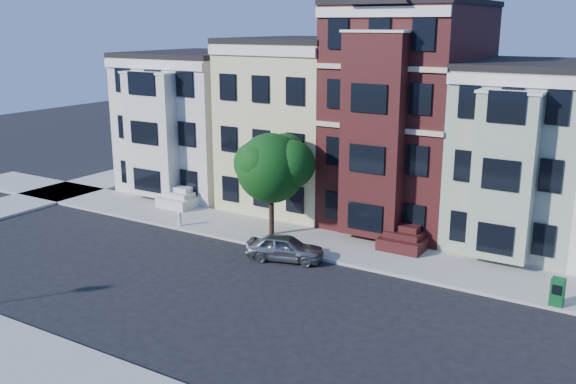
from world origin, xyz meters
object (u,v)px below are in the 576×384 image
Objects in this scene: street_tree at (271,173)px; fire_hydrant at (180,220)px; parked_car at (285,248)px; newspaper_box at (557,292)px.

street_tree reaches higher than fire_hydrant.
parked_car is at bearing -8.55° from fire_hydrant.
parked_car reaches higher than fire_hydrant.
newspaper_box is (12.16, 1.10, 0.09)m from parked_car.
parked_car is 5.99× the size of fire_hydrant.
street_tree is 1.81× the size of parked_car.
fire_hydrant is at bearing 65.19° from parked_car.
street_tree is at bearing 176.67° from newspaper_box.
street_tree is 5.90× the size of newspaper_box.
newspaper_box is (14.63, -1.51, -2.81)m from street_tree.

